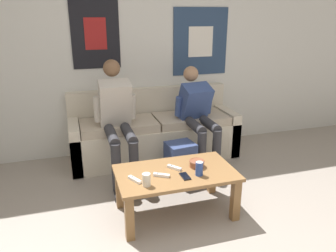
{
  "coord_description": "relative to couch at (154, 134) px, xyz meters",
  "views": [
    {
      "loc": [
        -0.85,
        -1.55,
        1.74
      ],
      "look_at": [
        0.05,
        1.4,
        0.69
      ],
      "focal_mm": 35.0,
      "sensor_mm": 36.0,
      "label": 1
    }
  ],
  "objects": [
    {
      "name": "person_seated_adult",
      "position": [
        -0.51,
        -0.36,
        0.39
      ],
      "size": [
        0.47,
        0.95,
        1.27
      ],
      "color": "#2D2D33",
      "rests_on": "ground_plane"
    },
    {
      "name": "drink_can_blue",
      "position": [
        0.03,
        -1.42,
        0.18
      ],
      "size": [
        0.07,
        0.07,
        0.12
      ],
      "color": "#28479E",
      "rests_on": "coffee_table"
    },
    {
      "name": "person_seated_teen",
      "position": [
        0.45,
        -0.35,
        0.34
      ],
      "size": [
        0.47,
        0.91,
        1.15
      ],
      "color": "#2D2D33",
      "rests_on": "ground_plane"
    },
    {
      "name": "pillar_candle",
      "position": [
        -0.45,
        -1.47,
        0.17
      ],
      "size": [
        0.07,
        0.07,
        0.12
      ],
      "color": "silver",
      "rests_on": "coffee_table"
    },
    {
      "name": "ceramic_bowl",
      "position": [
        0.07,
        -1.26,
        0.15
      ],
      "size": [
        0.14,
        0.14,
        0.06
      ],
      "color": "brown",
      "rests_on": "coffee_table"
    },
    {
      "name": "couch",
      "position": [
        0.0,
        0.0,
        0.0
      ],
      "size": [
        2.07,
        0.69,
        0.85
      ],
      "color": "beige",
      "rests_on": "ground_plane"
    },
    {
      "name": "wall_back",
      "position": [
        -0.12,
        0.35,
        0.97
      ],
      "size": [
        10.0,
        0.07,
        2.55
      ],
      "color": "silver",
      "rests_on": "ground_plane"
    },
    {
      "name": "coffee_table",
      "position": [
        -0.14,
        -1.3,
        0.04
      ],
      "size": [
        1.05,
        0.61,
        0.42
      ],
      "color": "olive",
      "rests_on": "ground_plane"
    },
    {
      "name": "game_controller_near_left",
      "position": [
        -0.14,
        -1.25,
        0.13
      ],
      "size": [
        0.12,
        0.13,
        0.03
      ],
      "color": "white",
      "rests_on": "coffee_table"
    },
    {
      "name": "game_controller_near_right",
      "position": [
        -0.29,
        -1.35,
        0.13
      ],
      "size": [
        0.14,
        0.1,
        0.03
      ],
      "color": "white",
      "rests_on": "coffee_table"
    },
    {
      "name": "cell_phone",
      "position": [
        -0.1,
        -1.42,
        0.12
      ],
      "size": [
        0.07,
        0.14,
        0.01
      ],
      "color": "black",
      "rests_on": "coffee_table"
    },
    {
      "name": "backpack",
      "position": [
        0.12,
        -0.69,
        -0.1
      ],
      "size": [
        0.33,
        0.32,
        0.42
      ],
      "color": "navy",
      "rests_on": "ground_plane"
    },
    {
      "name": "game_controller_far_center",
      "position": [
        -0.53,
        -1.36,
        0.13
      ],
      "size": [
        0.1,
        0.14,
        0.03
      ],
      "color": "white",
      "rests_on": "coffee_table"
    }
  ]
}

